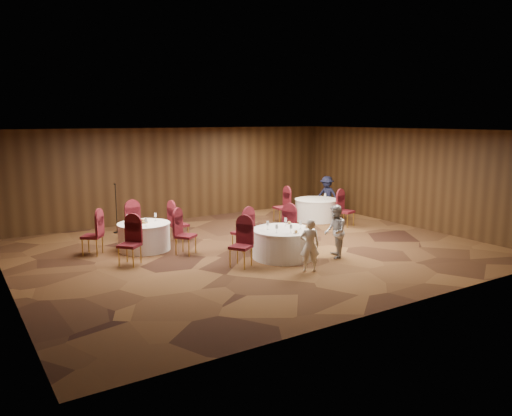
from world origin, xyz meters
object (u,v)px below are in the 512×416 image
table_right (316,209)px  woman_b (335,232)px  table_main (283,243)px  man_c (327,195)px  woman_a (310,245)px  table_left (144,236)px  mic_stand (117,219)px

table_right → woman_b: size_ratio=1.12×
table_main → man_c: 6.24m
table_right → woman_a: bearing=-130.7°
table_main → table_right: 5.02m
table_left → table_right: (6.50, 0.68, 0.00)m
table_right → mic_stand: size_ratio=0.98×
table_main → woman_a: woman_a is taller
table_main → woman_a: size_ratio=1.29×
table_main → table_right: size_ratio=1.05×
mic_stand → table_right: bearing=-15.4°
table_main → mic_stand: size_ratio=1.03×
table_main → man_c: size_ratio=1.12×
table_left → woman_a: bearing=-56.7°
mic_stand → woman_b: (3.83, -5.80, 0.23)m
woman_b → mic_stand: bearing=-113.6°
mic_stand → woman_b: 6.95m
table_left → woman_b: woman_b is taller
table_main → man_c: bearing=39.6°
table_left → man_c: (7.53, 1.34, 0.34)m
table_left → man_c: 7.66m
table_left → woman_b: size_ratio=1.03×
table_main → woman_b: bearing=-32.5°
woman_a → table_main: bearing=-65.7°
table_left → man_c: size_ratio=0.99×
woman_b → man_c: size_ratio=0.96×
man_c → table_right: bearing=-75.6°
mic_stand → woman_b: bearing=-56.6°
table_right → mic_stand: bearing=164.6°
table_main → table_left: 3.79m
man_c → mic_stand: bearing=-117.0°
table_left → mic_stand: bearing=89.8°
table_right → woman_b: (-2.67, -4.01, 0.30)m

